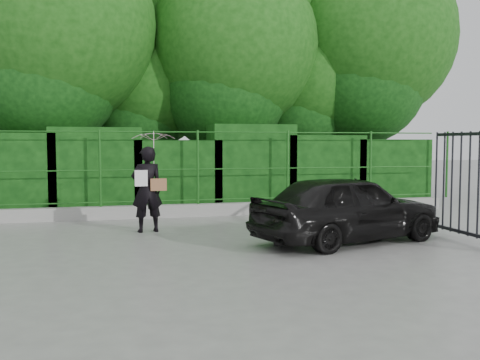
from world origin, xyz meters
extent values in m
plane|color=gray|center=(0.00, 0.00, 0.00)|extent=(80.00, 80.00, 0.00)
cube|color=#9E9E99|center=(0.00, 4.50, 0.15)|extent=(14.00, 0.25, 0.30)
cylinder|color=#1B5718|center=(-1.90, 4.50, 1.20)|extent=(0.06, 0.06, 1.80)
cylinder|color=#1B5718|center=(0.40, 4.50, 1.20)|extent=(0.06, 0.06, 1.80)
cylinder|color=#1B5718|center=(2.70, 4.50, 1.20)|extent=(0.06, 0.06, 1.80)
cylinder|color=#1B5718|center=(5.00, 4.50, 1.20)|extent=(0.06, 0.06, 1.80)
cylinder|color=#1B5718|center=(7.30, 4.50, 1.20)|extent=(0.06, 0.06, 1.80)
cylinder|color=#1B5718|center=(0.00, 4.50, 0.40)|extent=(13.60, 0.03, 0.03)
cylinder|color=#1B5718|center=(0.00, 4.50, 1.15)|extent=(13.60, 0.03, 0.03)
cylinder|color=#1B5718|center=(0.00, 4.50, 2.05)|extent=(13.60, 0.03, 0.03)
cube|color=black|center=(-4.00, 5.50, 1.01)|extent=(2.20, 1.20, 2.03)
cube|color=black|center=(-2.00, 5.50, 1.08)|extent=(2.20, 1.20, 2.17)
cube|color=black|center=(0.00, 5.50, 0.93)|extent=(2.20, 1.20, 1.86)
cube|color=black|center=(2.00, 5.50, 1.14)|extent=(2.20, 1.20, 2.27)
cube|color=black|center=(4.00, 5.50, 1.00)|extent=(2.20, 1.20, 1.99)
cube|color=black|center=(6.00, 5.50, 0.94)|extent=(2.20, 1.20, 1.88)
cylinder|color=black|center=(-3.00, 7.20, 2.25)|extent=(0.36, 0.36, 4.50)
sphere|color=#14470F|center=(-3.00, 7.20, 4.95)|extent=(5.40, 5.40, 5.40)
cylinder|color=black|center=(-0.50, 8.50, 1.62)|extent=(0.36, 0.36, 3.25)
sphere|color=#14470F|center=(-0.50, 8.50, 3.58)|extent=(3.90, 3.90, 3.90)
cylinder|color=black|center=(2.00, 7.50, 2.12)|extent=(0.36, 0.36, 4.25)
sphere|color=#14470F|center=(2.00, 7.50, 4.68)|extent=(5.10, 5.10, 5.10)
cylinder|color=black|center=(4.50, 8.20, 1.75)|extent=(0.36, 0.36, 3.50)
sphere|color=#14470F|center=(4.50, 8.20, 3.85)|extent=(4.20, 4.20, 4.20)
cylinder|color=black|center=(6.50, 7.80, 2.38)|extent=(0.36, 0.36, 4.75)
sphere|color=#14470F|center=(6.50, 7.80, 5.23)|extent=(5.70, 5.70, 5.70)
cube|color=black|center=(4.60, -0.05, 0.15)|extent=(0.05, 2.00, 0.06)
cube|color=black|center=(4.60, -0.05, 1.95)|extent=(0.05, 2.00, 0.06)
cylinder|color=black|center=(4.60, -0.25, 1.05)|extent=(0.04, 0.04, 1.90)
cylinder|color=black|center=(4.60, 0.00, 1.05)|extent=(0.04, 0.04, 1.90)
cylinder|color=black|center=(4.60, 0.25, 1.05)|extent=(0.04, 0.04, 1.90)
cylinder|color=black|center=(4.60, 0.50, 1.05)|extent=(0.04, 0.04, 1.90)
cylinder|color=black|center=(4.60, 0.75, 1.05)|extent=(0.04, 0.04, 1.90)
cylinder|color=black|center=(4.60, 1.00, 1.05)|extent=(0.04, 0.04, 1.90)
imported|color=black|center=(-0.97, 2.47, 0.86)|extent=(0.68, 0.50, 1.72)
imported|color=white|center=(-0.82, 2.52, 1.63)|extent=(0.88, 0.90, 0.81)
cube|color=#935F3C|center=(-0.75, 2.39, 0.96)|extent=(0.32, 0.15, 0.24)
cube|color=white|center=(-1.09, 2.35, 1.09)|extent=(0.25, 0.02, 0.32)
imported|color=black|center=(2.46, 0.49, 0.62)|extent=(3.91, 2.45, 1.24)
camera|label=1|loc=(-1.72, -8.32, 1.79)|focal=40.00mm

